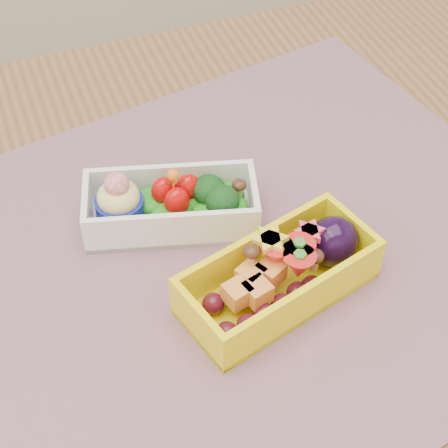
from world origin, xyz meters
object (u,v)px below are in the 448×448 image
object	(u,v)px
table	(283,347)
bento_white	(170,205)
placemat	(218,261)
bento_yellow	(283,274)

from	to	relation	value
table	bento_white	xyz separation A→B (m)	(-0.07, 0.10, 0.12)
table	placemat	distance (m)	0.12
placemat	bento_white	distance (m)	0.07
table	bento_white	size ratio (longest dim) A/B	7.39
bento_white	bento_yellow	size ratio (longest dim) A/B	0.93
table	bento_yellow	bearing A→B (deg)	-139.80
bento_yellow	placemat	bearing A→B (deg)	110.11
table	bento_white	bearing A→B (deg)	127.12
table	bento_yellow	size ratio (longest dim) A/B	6.91
placemat	table	bearing A→B (deg)	-38.65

